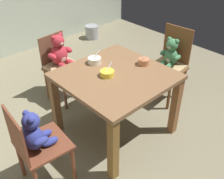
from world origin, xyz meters
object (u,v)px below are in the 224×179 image
teddy_chair_near_left (35,139)px  metal_pail (92,32)px  teddy_chair_near_right (170,60)px  dining_table (115,85)px  porridge_bowl_cream_far_center (95,60)px  porridge_bowl_yellow_center (107,73)px  teddy_chair_far_center (61,59)px  porridge_bowl_terracotta_near_right (144,61)px

teddy_chair_near_left → metal_pail: bearing=47.8°
teddy_chair_near_left → teddy_chair_near_right: teddy_chair_near_right is taller
dining_table → metal_pail: bearing=55.9°
dining_table → porridge_bowl_cream_far_center: bearing=89.3°
metal_pail → dining_table: bearing=-124.1°
dining_table → metal_pail: (1.45, 2.15, -0.48)m
teddy_chair_near_left → porridge_bowl_yellow_center: bearing=10.9°
teddy_chair_far_center → porridge_bowl_yellow_center: (-0.05, -0.89, 0.20)m
dining_table → metal_pail: 2.64m
dining_table → porridge_bowl_cream_far_center: (0.00, 0.32, 0.16)m
teddy_chair_far_center → teddy_chair_near_right: 1.32m
dining_table → porridge_bowl_terracotta_near_right: (0.35, -0.05, 0.16)m
dining_table → teddy_chair_near_left: size_ratio=1.22×
teddy_chair_far_center → teddy_chair_near_left: teddy_chair_far_center is taller
teddy_chair_near_left → porridge_bowl_terracotta_near_right: 1.32m
teddy_chair_near_left → metal_pail: 3.28m
porridge_bowl_cream_far_center → porridge_bowl_yellow_center: 0.29m
porridge_bowl_cream_far_center → porridge_bowl_terracotta_near_right: porridge_bowl_cream_far_center is taller
teddy_chair_far_center → porridge_bowl_terracotta_near_right: 1.07m
porridge_bowl_cream_far_center → dining_table: bearing=-90.7°
dining_table → porridge_bowl_yellow_center: bearing=153.2°
teddy_chair_far_center → teddy_chair_near_right: size_ratio=0.94×
porridge_bowl_terracotta_near_right → porridge_bowl_yellow_center: size_ratio=0.83×
teddy_chair_far_center → teddy_chair_near_left: (-0.92, -0.97, -0.03)m
porridge_bowl_yellow_center → porridge_bowl_terracotta_near_right: bearing=-11.8°
porridge_bowl_cream_far_center → porridge_bowl_terracotta_near_right: size_ratio=1.23×
dining_table → porridge_bowl_terracotta_near_right: 0.39m
metal_pail → teddy_chair_near_right: bearing=-103.6°
porridge_bowl_yellow_center → dining_table: bearing=-26.8°
teddy_chair_near_left → metal_pail: (2.40, 2.20, -0.40)m
teddy_chair_far_center → metal_pail: (1.48, 1.22, -0.43)m
teddy_chair_far_center → porridge_bowl_terracotta_near_right: size_ratio=7.09×
teddy_chair_far_center → porridge_bowl_yellow_center: size_ratio=5.91×
porridge_bowl_cream_far_center → metal_pail: bearing=51.7°
teddy_chair_near_right → porridge_bowl_cream_far_center: (-0.93, 0.29, 0.22)m
teddy_chair_near_left → porridge_bowl_terracotta_near_right: porridge_bowl_terracotta_near_right is taller
porridge_bowl_cream_far_center → porridge_bowl_yellow_center: bearing=-105.8°
porridge_bowl_yellow_center → metal_pail: (1.53, 2.11, -0.63)m
teddy_chair_near_right → metal_pail: size_ratio=3.74×
teddy_chair_far_center → porridge_bowl_cream_far_center: 0.64m
dining_table → porridge_bowl_yellow_center: 0.17m
teddy_chair_near_right → porridge_bowl_yellow_center: 1.04m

